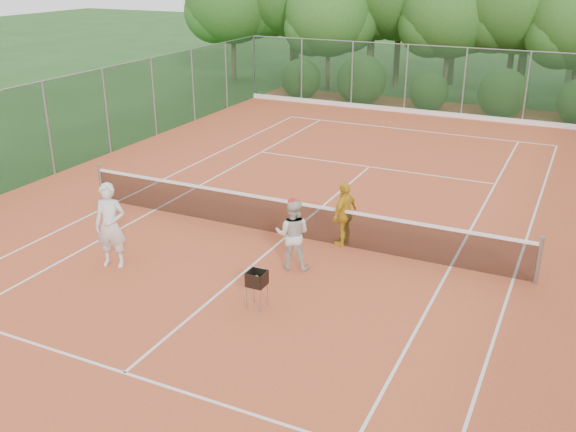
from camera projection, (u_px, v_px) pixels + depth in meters
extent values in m
plane|color=#22491A|center=(287.00, 237.00, 16.21)|extent=(120.00, 120.00, 0.00)
cube|color=#C4532D|center=(287.00, 236.00, 16.21)|extent=(18.00, 36.00, 0.02)
cylinder|color=gray|center=(101.00, 182.00, 18.37)|extent=(0.10, 0.10, 1.10)
cylinder|color=gray|center=(539.00, 261.00, 13.62)|extent=(0.10, 0.10, 1.10)
cube|color=black|center=(287.00, 219.00, 16.03)|extent=(11.87, 0.03, 0.86)
cube|color=white|center=(287.00, 202.00, 15.86)|extent=(11.87, 0.04, 0.07)
imported|color=silver|center=(111.00, 225.00, 14.30)|extent=(0.82, 0.66, 1.96)
imported|color=beige|center=(293.00, 234.00, 14.25)|extent=(0.93, 0.80, 1.64)
ellipsoid|color=#AC1D16|center=(293.00, 202.00, 13.96)|extent=(0.22, 0.22, 0.14)
imported|color=gold|center=(345.00, 214.00, 15.44)|extent=(0.57, 1.00, 1.60)
cylinder|color=gray|center=(247.00, 298.00, 12.73)|extent=(0.02, 0.02, 0.50)
cylinder|color=gray|center=(268.00, 294.00, 12.87)|extent=(0.02, 0.02, 0.50)
cube|color=black|center=(257.00, 278.00, 12.65)|extent=(0.35, 0.35, 0.29)
sphere|color=#B8CC2F|center=(383.00, 122.00, 27.35)|extent=(0.07, 0.07, 0.07)
sphere|color=#CFE034|center=(390.00, 122.00, 27.29)|extent=(0.07, 0.07, 0.07)
sphere|color=#BFD431|center=(544.00, 158.00, 22.36)|extent=(0.07, 0.07, 0.07)
cube|color=white|center=(413.00, 130.00, 26.15)|extent=(11.03, 0.06, 0.01)
cube|color=white|center=(115.00, 203.00, 18.40)|extent=(0.06, 23.77, 0.01)
cube|color=white|center=(513.00, 279.00, 14.01)|extent=(0.06, 23.77, 0.01)
cube|color=white|center=(154.00, 210.00, 17.85)|extent=(0.06, 23.77, 0.01)
cube|color=white|center=(450.00, 267.00, 14.56)|extent=(0.06, 23.77, 0.01)
cube|color=white|center=(369.00, 167.00, 21.56)|extent=(8.23, 0.06, 0.01)
cube|color=white|center=(124.00, 373.00, 10.85)|extent=(8.23, 0.06, 0.01)
cube|color=white|center=(287.00, 236.00, 16.20)|extent=(0.06, 12.80, 0.01)
cube|color=#19381E|center=(434.00, 81.00, 28.20)|extent=(18.00, 0.02, 3.00)
cylinder|color=gray|center=(254.00, 67.00, 31.80)|extent=(0.07, 0.07, 3.00)
cylinder|color=gray|center=(254.00, 67.00, 31.80)|extent=(0.07, 0.07, 3.00)
cylinder|color=brown|center=(234.00, 47.00, 36.41)|extent=(0.26, 0.26, 3.75)
cylinder|color=brown|center=(292.00, 41.00, 36.34)|extent=(0.30, 0.30, 4.40)
cylinder|color=brown|center=(328.00, 59.00, 33.70)|extent=(0.22, 0.22, 3.20)
sphere|color=#2B581D|center=(329.00, 12.00, 32.81)|extent=(4.48, 4.48, 4.48)
cylinder|color=brown|center=(398.00, 44.00, 34.34)|extent=(0.31, 0.31, 4.50)
cylinder|color=brown|center=(446.00, 61.00, 32.08)|extent=(0.24, 0.24, 3.50)
sphere|color=#2B581D|center=(451.00, 7.00, 31.11)|extent=(4.90, 4.90, 4.90)
cylinder|color=brown|center=(511.00, 57.00, 31.18)|extent=(0.28, 0.28, 4.10)
cylinder|color=brown|center=(575.00, 73.00, 29.11)|extent=(0.23, 0.23, 3.40)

